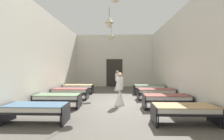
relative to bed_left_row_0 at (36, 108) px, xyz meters
The scene contains 12 objects.
ground_plane 3.68m from the bed_left_row_0, 51.40° to the left, with size 7.25×14.27×0.10m, color #59544C.
room_shell 5.20m from the bed_left_row_0, 62.09° to the left, with size 7.05×13.87×4.54m.
bed_left_row_0 is the anchor object (origin of this frame).
bed_right_row_0 4.55m from the bed_left_row_0, ahead, with size 1.90×0.84×0.57m.
bed_left_row_1 1.90m from the bed_left_row_0, 90.00° to the left, with size 1.90×0.84×0.57m.
bed_right_row_1 4.93m from the bed_left_row_0, 22.66° to the left, with size 1.90×0.84×0.57m.
bed_left_row_2 3.80m from the bed_left_row_0, 90.00° to the left, with size 1.90×0.84×0.57m.
bed_right_row_2 5.93m from the bed_left_row_0, 39.86° to the left, with size 1.90×0.84×0.57m.
bed_left_row_3 5.70m from the bed_left_row_0, 90.00° to the left, with size 1.90×0.84×0.57m.
bed_right_row_3 7.29m from the bed_left_row_0, 51.40° to the left, with size 1.90×0.84×0.57m.
nurse_near_aisle 7.48m from the bed_left_row_0, 70.24° to the left, with size 0.52×0.52×1.49m.
nurse_mid_aisle 3.61m from the bed_left_row_0, 43.16° to the left, with size 0.52×0.52×1.49m.
Camera 1 is at (0.23, -8.01, 1.74)m, focal length 27.15 mm.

